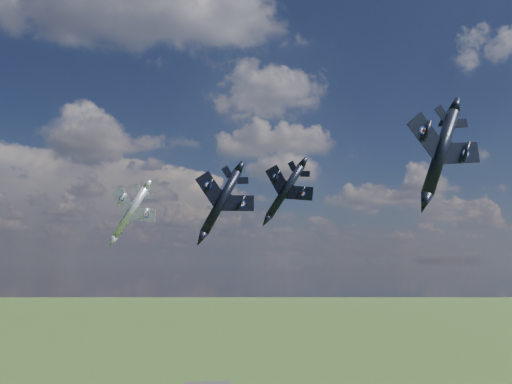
{
  "coord_description": "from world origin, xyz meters",
  "views": [
    {
      "loc": [
        -5.85,
        -65.57,
        72.12
      ],
      "look_at": [
        2.82,
        11.92,
        82.94
      ],
      "focal_mm": 35.0,
      "sensor_mm": 36.0,
      "label": 1
    }
  ],
  "objects_px": {
    "jet_left_silver": "(130,212)",
    "jet_right_navy": "(441,152)",
    "jet_lead_navy": "(221,202)",
    "jet_high_navy": "(285,191)"
  },
  "relations": [
    {
      "from": "jet_high_navy",
      "to": "jet_left_silver",
      "type": "relative_size",
      "value": 1.05
    },
    {
      "from": "jet_right_navy",
      "to": "jet_high_navy",
      "type": "bearing_deg",
      "value": 105.16
    },
    {
      "from": "jet_right_navy",
      "to": "jet_lead_navy",
      "type": "bearing_deg",
      "value": 133.45
    },
    {
      "from": "jet_high_navy",
      "to": "jet_right_navy",
      "type": "bearing_deg",
      "value": -45.69
    },
    {
      "from": "jet_lead_navy",
      "to": "jet_high_navy",
      "type": "relative_size",
      "value": 1.01
    },
    {
      "from": "jet_left_silver",
      "to": "jet_lead_navy",
      "type": "bearing_deg",
      "value": -25.46
    },
    {
      "from": "jet_left_silver",
      "to": "jet_right_navy",
      "type": "bearing_deg",
      "value": -22.12
    },
    {
      "from": "jet_right_navy",
      "to": "jet_left_silver",
      "type": "xyz_separation_m",
      "value": [
        -41.4,
        33.83,
        -4.54
      ]
    },
    {
      "from": "jet_right_navy",
      "to": "jet_left_silver",
      "type": "distance_m",
      "value": 53.65
    },
    {
      "from": "jet_high_navy",
      "to": "jet_left_silver",
      "type": "xyz_separation_m",
      "value": [
        -27.42,
        3.33,
        -3.82
      ]
    }
  ]
}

